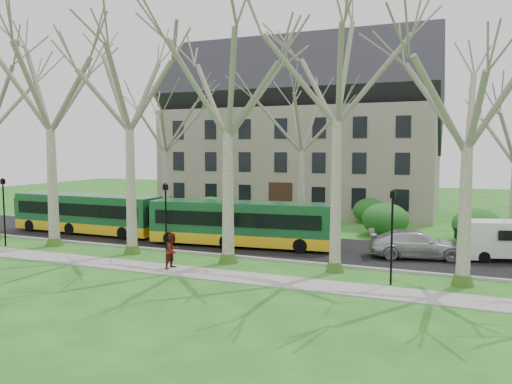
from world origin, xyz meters
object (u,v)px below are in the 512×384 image
at_px(bus_follow, 241,223).
at_px(pedestrian_b, 172,251).
at_px(bus_lead, 87,213).
at_px(van_a, 510,241).
at_px(sedan, 417,244).

xyz_separation_m(bus_follow, pedestrian_b, (-0.89, -6.75, -0.54)).
height_order(bus_lead, van_a, bus_lead).
xyz_separation_m(sedan, pedestrian_b, (-11.56, -7.32, 0.14)).
bearing_deg(sedan, van_a, -88.41).
bearing_deg(bus_lead, bus_follow, 0.17).
distance_m(sedan, pedestrian_b, 13.68).
relative_size(bus_follow, sedan, 2.18).
xyz_separation_m(bus_lead, van_a, (27.88, 1.62, -0.37)).
bearing_deg(pedestrian_b, bus_lead, 67.21).
distance_m(bus_follow, pedestrian_b, 6.83).
bearing_deg(bus_lead, pedestrian_b, -30.05).
relative_size(van_a, pedestrian_b, 2.73).
bearing_deg(van_a, bus_lead, 168.14).
distance_m(bus_lead, van_a, 27.93).
xyz_separation_m(bus_lead, pedestrian_b, (11.51, -6.95, -0.54)).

